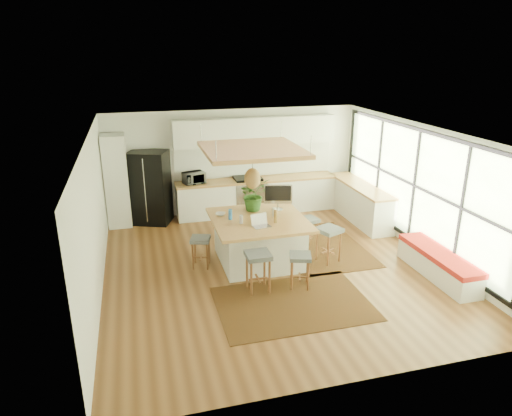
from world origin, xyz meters
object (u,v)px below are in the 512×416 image
object	(u,v)px
microwave	(194,177)
island	(259,240)
stool_right_back	(308,231)
island_plant	(254,198)
stool_right_front	(328,245)
monitor	(278,198)
stool_left_side	(201,250)
stool_near_right	(300,269)
fridge	(150,187)
stool_near_left	(258,272)
laptop	(262,221)

from	to	relation	value
microwave	island	bearing A→B (deg)	-89.19
stool_right_back	island_plant	size ratio (longest dim) A/B	0.96
stool_right_front	monitor	world-z (taller)	monitor
stool_right_back	microwave	size ratio (longest dim) A/B	1.26
island	island_plant	size ratio (longest dim) A/B	2.72
stool_right_back	microwave	world-z (taller)	microwave
island	stool_left_side	bearing A→B (deg)	177.19
stool_near_right	stool_right_front	xyz separation A→B (m)	(0.93, 0.86, 0.00)
stool_near_right	stool_right_front	bearing A→B (deg)	42.63
fridge	island_plant	xyz separation A→B (m)	(2.03, -2.32, 0.27)
fridge	stool_left_side	world-z (taller)	fridge
island	microwave	world-z (taller)	microwave
island	monitor	distance (m)	0.99
stool_near_left	laptop	world-z (taller)	laptop
stool_near_right	laptop	world-z (taller)	laptop
laptop	stool_left_side	bearing A→B (deg)	145.02
fridge	laptop	size ratio (longest dim) A/B	5.14
stool_right_front	microwave	size ratio (longest dim) A/B	1.41
stool_right_back	island	bearing A→B (deg)	-160.12
stool_right_front	laptop	bearing A→B (deg)	-177.85
stool_near_left	stool_right_back	distance (m)	2.25
fridge	microwave	world-z (taller)	fridge
stool_right_back	monitor	world-z (taller)	monitor
stool_near_left	island	bearing A→B (deg)	74.03
stool_near_right	island_plant	distance (m)	2.01
stool_right_back	laptop	world-z (taller)	laptop
fridge	laptop	world-z (taller)	fridge
stool_right_front	microwave	world-z (taller)	microwave
island	stool_left_side	distance (m)	1.19
stool_near_left	island_plant	bearing A→B (deg)	77.79
stool_near_left	island_plant	xyz separation A→B (m)	(0.37, 1.70, 0.84)
fridge	stool_right_back	size ratio (longest dim) A/B	2.77
stool_right_back	laptop	size ratio (longest dim) A/B	1.86
monitor	island	bearing A→B (deg)	-127.18
stool_near_right	stool_near_left	bearing A→B (deg)	174.19
fridge	stool_left_side	bearing A→B (deg)	-52.69
fridge	island	distance (m)	3.51
stool_near_right	monitor	xyz separation A→B (m)	(0.09, 1.65, 0.83)
stool_near_left	stool_left_side	distance (m)	1.48
island_plant	monitor	bearing A→B (deg)	-14.68
stool_near_left	stool_right_front	xyz separation A→B (m)	(1.70, 0.78, 0.00)
stool_near_right	stool_right_front	world-z (taller)	stool_right_front
island	stool_right_front	distance (m)	1.42
stool_near_right	stool_right_back	size ratio (longest dim) A/B	0.99
laptop	monitor	xyz separation A→B (m)	(0.59, 0.85, 0.14)
stool_left_side	island_plant	bearing A→B (deg)	21.59
stool_near_left	stool_right_back	xyz separation A→B (m)	(1.57, 1.61, 0.00)
stool_near_left	stool_near_right	distance (m)	0.77
island	stool_right_back	size ratio (longest dim) A/B	2.83
microwave	island_plant	world-z (taller)	island_plant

